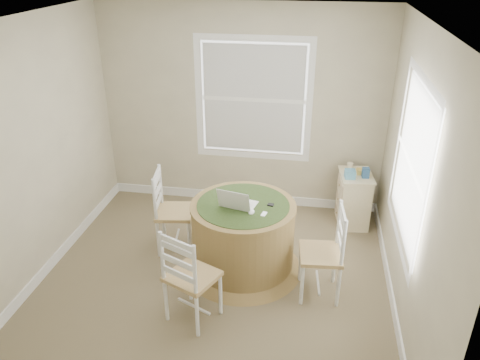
# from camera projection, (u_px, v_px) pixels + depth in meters

# --- Properties ---
(room) EXTENTS (3.64, 3.64, 2.64)m
(room) POSITION_uv_depth(u_px,v_px,m) (231.00, 164.00, 4.41)
(room) COLOR #7F6E50
(room) RESTS_ON ground
(round_table) EXTENTS (1.27, 1.27, 0.79)m
(round_table) POSITION_uv_depth(u_px,v_px,m) (243.00, 234.00, 4.92)
(round_table) COLOR olive
(round_table) RESTS_ON ground
(chair_left) EXTENTS (0.46, 0.47, 0.95)m
(chair_left) POSITION_uv_depth(u_px,v_px,m) (175.00, 212.00, 5.25)
(chair_left) COLOR white
(chair_left) RESTS_ON ground
(chair_near) EXTENTS (0.55, 0.54, 0.95)m
(chair_near) POSITION_uv_depth(u_px,v_px,m) (192.00, 276.00, 4.22)
(chair_near) COLOR white
(chair_near) RESTS_ON ground
(chair_right) EXTENTS (0.44, 0.45, 0.95)m
(chair_right) POSITION_uv_depth(u_px,v_px,m) (321.00, 253.00, 4.53)
(chair_right) COLOR white
(chair_right) RESTS_ON ground
(laptop) EXTENTS (0.40, 0.37, 0.24)m
(laptop) POSITION_uv_depth(u_px,v_px,m) (238.00, 203.00, 4.73)
(laptop) COLOR white
(laptop) RESTS_ON round_table
(mouse) EXTENTS (0.08, 0.11, 0.03)m
(mouse) POSITION_uv_depth(u_px,v_px,m) (251.00, 212.00, 4.62)
(mouse) COLOR white
(mouse) RESTS_ON round_table
(phone) EXTENTS (0.06, 0.10, 0.02)m
(phone) POSITION_uv_depth(u_px,v_px,m) (264.00, 214.00, 4.59)
(phone) COLOR #B7BABF
(phone) RESTS_ON round_table
(keys) EXTENTS (0.07, 0.06, 0.02)m
(keys) POSITION_uv_depth(u_px,v_px,m) (271.00, 205.00, 4.74)
(keys) COLOR black
(keys) RESTS_ON round_table
(corner_chest) EXTENTS (0.43, 0.55, 0.67)m
(corner_chest) POSITION_uv_depth(u_px,v_px,m) (353.00, 199.00, 5.80)
(corner_chest) COLOR beige
(corner_chest) RESTS_ON ground
(tissue_box) EXTENTS (0.13, 0.13, 0.10)m
(tissue_box) POSITION_uv_depth(u_px,v_px,m) (351.00, 174.00, 5.55)
(tissue_box) COLOR #5197BB
(tissue_box) RESTS_ON corner_chest
(box_yellow) EXTENTS (0.16, 0.12, 0.06)m
(box_yellow) POSITION_uv_depth(u_px,v_px,m) (362.00, 172.00, 5.65)
(box_yellow) COLOR #DDBA4E
(box_yellow) RESTS_ON corner_chest
(box_blue) EXTENTS (0.09, 0.09, 0.12)m
(box_blue) POSITION_uv_depth(u_px,v_px,m) (365.00, 172.00, 5.56)
(box_blue) COLOR #2E598A
(box_blue) RESTS_ON corner_chest
(cup_cream) EXTENTS (0.07, 0.07, 0.09)m
(cup_cream) POSITION_uv_depth(u_px,v_px,m) (351.00, 167.00, 5.74)
(cup_cream) COLOR beige
(cup_cream) RESTS_ON corner_chest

